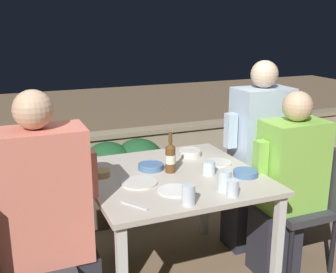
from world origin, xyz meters
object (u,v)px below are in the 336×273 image
at_px(person_green_blouse, 287,184).
at_px(chair_right_far, 276,176).
at_px(chair_right_near, 309,194).
at_px(beer_bottle, 171,157).
at_px(chair_left_far, 13,218).
at_px(person_coral_top, 49,219).
at_px(chair_left_near, 12,253).
at_px(potted_plant, 291,160).
at_px(person_blue_shirt, 256,156).

xyz_separation_m(person_green_blouse, chair_right_far, (0.19, 0.37, -0.10)).
bearing_deg(chair_right_near, beer_bottle, 166.71).
bearing_deg(chair_right_far, chair_left_far, 179.71).
xyz_separation_m(person_coral_top, person_green_blouse, (1.50, 0.03, -0.05)).
height_order(chair_left_far, chair_right_far, same).
relative_size(chair_left_near, chair_right_near, 1.00).
bearing_deg(person_green_blouse, chair_left_near, -178.97).
distance_m(chair_left_near, potted_plant, 2.55).
height_order(chair_right_near, beer_bottle, beer_bottle).
bearing_deg(chair_right_far, potted_plant, 42.17).
height_order(person_green_blouse, potted_plant, person_green_blouse).
height_order(chair_right_far, person_blue_shirt, person_blue_shirt).
height_order(chair_right_far, beer_bottle, beer_bottle).
distance_m(person_coral_top, potted_plant, 2.39).
bearing_deg(potted_plant, chair_right_near, -121.77).
xyz_separation_m(chair_right_near, beer_bottle, (-0.92, 0.22, 0.31)).
bearing_deg(person_green_blouse, chair_left_far, 167.21).
distance_m(chair_left_far, chair_right_far, 1.86).
distance_m(person_blue_shirt, beer_bottle, 0.76).
xyz_separation_m(chair_left_near, potted_plant, (2.40, 0.87, -0.09)).
bearing_deg(potted_plant, beer_bottle, -156.62).
height_order(chair_right_near, person_blue_shirt, person_blue_shirt).
bearing_deg(chair_right_near, person_coral_top, -178.97).
bearing_deg(chair_left_far, chair_right_near, -11.51).
height_order(person_green_blouse, chair_right_far, person_green_blouse).
relative_size(chair_right_near, person_green_blouse, 0.69).
height_order(chair_left_near, chair_left_far, same).
relative_size(person_coral_top, person_green_blouse, 1.09).
bearing_deg(chair_left_near, chair_left_far, 86.51).
bearing_deg(chair_left_near, chair_right_far, 11.97).
xyz_separation_m(chair_left_far, chair_right_far, (1.86, -0.01, 0.00)).
bearing_deg(person_blue_shirt, person_green_blouse, -90.89).
relative_size(chair_right_near, potted_plant, 1.21).
xyz_separation_m(chair_left_near, chair_right_far, (1.88, 0.40, 0.00)).
height_order(chair_left_near, person_coral_top, person_coral_top).
distance_m(person_coral_top, person_green_blouse, 1.50).
distance_m(chair_left_near, person_coral_top, 0.24).
bearing_deg(chair_right_far, chair_right_near, -90.18).
height_order(person_coral_top, chair_right_near, person_coral_top).
relative_size(chair_left_near, chair_left_far, 1.00).
xyz_separation_m(chair_right_far, person_blue_shirt, (-0.19, 0.00, 0.18)).
height_order(person_coral_top, chair_right_far, person_coral_top).
distance_m(person_green_blouse, person_blue_shirt, 0.38).
xyz_separation_m(chair_left_far, person_blue_shirt, (1.67, -0.01, 0.18)).
relative_size(chair_left_near, person_blue_shirt, 0.62).
xyz_separation_m(chair_left_far, chair_right_near, (1.86, -0.38, 0.00)).
xyz_separation_m(chair_left_near, person_blue_shirt, (1.70, 0.40, 0.18)).
distance_m(beer_bottle, potted_plant, 1.61).
bearing_deg(chair_right_near, person_green_blouse, -180.00).
relative_size(person_coral_top, beer_bottle, 5.24).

